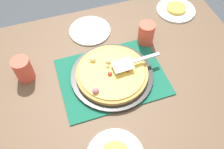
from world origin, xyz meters
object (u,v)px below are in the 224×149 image
at_px(pizza_server, 132,62).
at_px(served_slice_left, 176,8).
at_px(plate_side, 90,31).
at_px(cup_near, 23,70).
at_px(pizza, 112,73).
at_px(plate_near_left, 176,10).
at_px(pizza_pan, 112,75).
at_px(cup_corner, 146,34).

bearing_deg(pizza_server, served_slice_left, -140.74).
relative_size(plate_side, pizza_server, 0.95).
bearing_deg(served_slice_left, plate_side, 0.75).
height_order(served_slice_left, cup_near, cup_near).
distance_m(pizza, pizza_server, 0.11).
relative_size(plate_near_left, pizza_server, 0.95).
xyz_separation_m(pizza_pan, pizza_server, (-0.10, -0.00, 0.06)).
distance_m(pizza_pan, cup_corner, 0.28).
relative_size(plate_side, cup_corner, 1.83).
bearing_deg(plate_side, pizza, 92.95).
bearing_deg(cup_near, cup_corner, -176.77).
distance_m(pizza_pan, plate_near_left, 0.60).
bearing_deg(cup_corner, pizza_server, 48.87).
bearing_deg(pizza_server, plate_near_left, -140.74).
bearing_deg(served_slice_left, pizza_pan, 33.61).
height_order(plate_near_left, plate_side, same).
height_order(served_slice_left, pizza_server, pizza_server).
height_order(pizza, pizza_server, pizza_server).
relative_size(pizza_pan, pizza, 1.15).
height_order(pizza, plate_near_left, pizza).
bearing_deg(pizza, cup_corner, -145.96).
bearing_deg(cup_corner, plate_side, -33.55).
distance_m(pizza, cup_corner, 0.28).
height_order(pizza, cup_near, cup_near).
relative_size(served_slice_left, cup_near, 0.92).
distance_m(pizza_pan, pizza_server, 0.11).
bearing_deg(served_slice_left, pizza, 33.53).
relative_size(plate_side, cup_near, 1.83).
relative_size(plate_near_left, served_slice_left, 2.00).
bearing_deg(plate_near_left, pizza_server, 39.26).
relative_size(pizza, plate_side, 1.50).
bearing_deg(cup_near, plate_side, -150.87).
bearing_deg(pizza, plate_near_left, -146.47).
height_order(pizza_pan, plate_side, pizza_pan).
distance_m(served_slice_left, cup_near, 0.90).
height_order(pizza_pan, served_slice_left, served_slice_left).
bearing_deg(plate_near_left, served_slice_left, 0.00).
bearing_deg(pizza_server, pizza, 2.19).
xyz_separation_m(pizza_pan, cup_near, (0.38, -0.12, 0.05)).
bearing_deg(cup_corner, served_slice_left, -146.93).
distance_m(plate_near_left, served_slice_left, 0.01).
bearing_deg(cup_corner, pizza_pan, 34.22).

